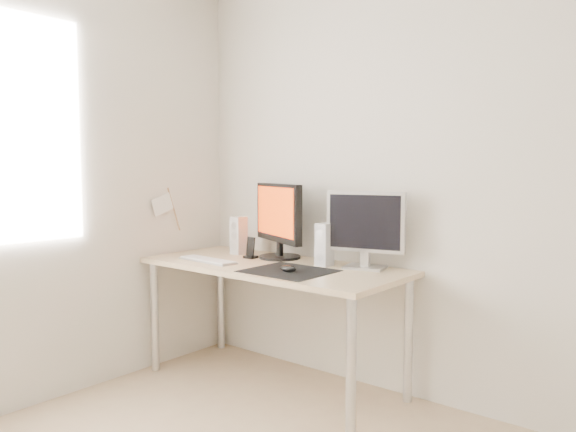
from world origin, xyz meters
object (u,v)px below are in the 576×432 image
Objects in this scene: speaker_right at (324,245)px; desk at (272,277)px; mouse at (288,269)px; keyboard at (208,260)px; second_monitor at (365,226)px; main_monitor at (278,218)px; speaker_left at (239,235)px; phone_dock at (251,252)px.

desk is at bearing -151.63° from speaker_right.
mouse reaches higher than keyboard.
mouse is 0.23× the size of second_monitor.
main_monitor reaches higher than mouse.
speaker_left is 0.21m from phone_dock.
keyboard is (0.06, -0.33, -0.12)m from speaker_left.
phone_dock is at bearing -23.03° from speaker_left.
mouse is 0.06× the size of desk.
speaker_right is at bearing 28.37° from desk.
speaker_left is (-0.92, -0.06, -0.12)m from second_monitor.
keyboard is (-0.36, -0.18, 0.09)m from desk.
second_monitor is 1.05× the size of keyboard.
keyboard is (-0.87, -0.39, -0.23)m from second_monitor.
keyboard is at bearing -125.96° from main_monitor.
phone_dock is at bearing -172.34° from speaker_right.
main_monitor is at bearing 5.16° from speaker_left.
second_monitor reaches higher than keyboard.
main_monitor is at bearing 36.63° from phone_dock.
speaker_left is 0.69m from speaker_right.
speaker_left is at bearing 155.67° from mouse.
desk is 6.50× the size of speaker_left.
keyboard is (-0.26, -0.36, -0.25)m from main_monitor.
mouse is at bearing -31.40° from desk.
second_monitor is (0.50, 0.22, 0.32)m from desk.
speaker_right is at bearing -0.49° from speaker_left.
second_monitor reaches higher than desk.
phone_dock is (-0.14, -0.10, -0.21)m from main_monitor.
speaker_left reaches higher than mouse.
second_monitor reaches higher than speaker_left.
speaker_left is 1.00× the size of speaker_right.
second_monitor is 0.27m from speaker_right.
second_monitor is 1.82× the size of speaker_left.
second_monitor is 0.93m from speaker_left.
phone_dock is (-0.75, -0.14, -0.20)m from second_monitor.
second_monitor reaches higher than phone_dock.
speaker_right is 0.53m from phone_dock.
second_monitor is 3.36× the size of phone_dock.
main_monitor is 0.28m from phone_dock.
phone_dock is (0.12, 0.25, 0.03)m from keyboard.
speaker_left reaches higher than keyboard.
phone_dock is at bearing -169.44° from second_monitor.
speaker_right is at bearing 7.66° from phone_dock.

